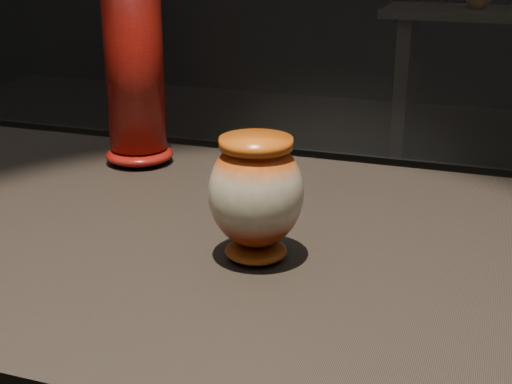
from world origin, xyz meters
TOP-DOWN VIEW (x-y plane):
  - main_vase at (0.11, -0.07)m, footprint 0.14×0.14m
  - tall_vase at (-0.24, 0.26)m, footprint 0.15×0.15m

SIDE VIEW (x-z plane):
  - main_vase at x=0.11m, z-range 0.91..1.07m
  - tall_vase at x=-0.24m, z-range 0.89..1.30m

